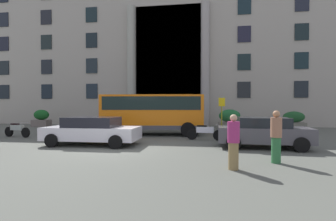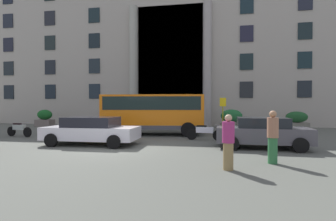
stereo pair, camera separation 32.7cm
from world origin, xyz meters
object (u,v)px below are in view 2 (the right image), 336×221
(pedestrian_child_trailing, at_px, (228,142))
(pedestrian_woman_dark_dress, at_px, (273,137))
(parked_estate_mid, at_px, (262,132))
(scooter_by_planter, at_px, (19,129))
(motorcycle_far_end, at_px, (85,130))
(bus_stop_sign, at_px, (223,111))
(hedge_planter_west, at_px, (45,118))
(parked_hatchback_near, at_px, (92,130))
(hedge_planter_east, at_px, (231,119))
(hedge_planter_far_east, at_px, (147,120))
(hedge_planter_entrance_left, at_px, (297,121))
(motorcycle_near_kerb, at_px, (204,132))
(orange_minibus, at_px, (153,111))

(pedestrian_child_trailing, bearing_deg, pedestrian_woman_dark_dress, -151.48)
(parked_estate_mid, distance_m, scooter_by_planter, 14.08)
(pedestrian_child_trailing, bearing_deg, motorcycle_far_end, -45.49)
(bus_stop_sign, height_order, hedge_planter_west, bus_stop_sign)
(parked_hatchback_near, relative_size, motorcycle_far_end, 2.32)
(hedge_planter_east, relative_size, hedge_planter_west, 1.18)
(motorcycle_far_end, bearing_deg, hedge_planter_far_east, 61.40)
(motorcycle_far_end, bearing_deg, pedestrian_child_trailing, -52.42)
(hedge_planter_entrance_left, xyz_separation_m, pedestrian_woman_dark_dress, (-4.57, -12.31, 0.18))
(hedge_planter_east, height_order, pedestrian_child_trailing, pedestrian_child_trailing)
(motorcycle_near_kerb, relative_size, motorcycle_far_end, 1.06)
(hedge_planter_far_east, xyz_separation_m, hedge_planter_entrance_left, (12.01, -0.07, 0.05))
(hedge_planter_far_east, height_order, hedge_planter_east, hedge_planter_east)
(orange_minibus, height_order, parked_estate_mid, orange_minibus)
(motorcycle_far_end, bearing_deg, bus_stop_sign, 14.00)
(bus_stop_sign, distance_m, scooter_by_planter, 13.29)
(orange_minibus, distance_m, hedge_planter_entrance_left, 11.46)
(hedge_planter_east, height_order, motorcycle_far_end, hedge_planter_east)
(hedge_planter_west, height_order, scooter_by_planter, hedge_planter_west)
(hedge_planter_far_east, relative_size, parked_hatchback_near, 0.39)
(hedge_planter_entrance_left, relative_size, scooter_by_planter, 0.87)
(parked_estate_mid, distance_m, motorcycle_near_kerb, 3.39)
(orange_minibus, bearing_deg, motorcycle_near_kerb, -39.65)
(parked_estate_mid, distance_m, motorcycle_far_end, 9.73)
(bus_stop_sign, height_order, pedestrian_child_trailing, bus_stop_sign)
(pedestrian_woman_dark_dress, bearing_deg, hedge_planter_east, 40.70)
(motorcycle_near_kerb, height_order, scooter_by_planter, same)
(orange_minibus, xyz_separation_m, scooter_by_planter, (-7.95, -2.42, -1.11))
(scooter_by_planter, relative_size, motorcycle_far_end, 1.01)
(scooter_by_planter, bearing_deg, pedestrian_woman_dark_dress, -8.24)
(motorcycle_near_kerb, bearing_deg, motorcycle_far_end, -169.01)
(hedge_planter_entrance_left, xyz_separation_m, motorcycle_near_kerb, (-6.96, -7.07, -0.24))
(hedge_planter_east, xyz_separation_m, motorcycle_far_end, (-8.93, -7.53, -0.32))
(parked_estate_mid, height_order, pedestrian_child_trailing, pedestrian_child_trailing)
(bus_stop_sign, distance_m, hedge_planter_west, 16.23)
(bus_stop_sign, relative_size, pedestrian_child_trailing, 1.49)
(hedge_planter_west, bearing_deg, parked_hatchback_near, -45.32)
(hedge_planter_east, height_order, pedestrian_woman_dark_dress, pedestrian_woman_dark_dress)
(motorcycle_far_end, xyz_separation_m, pedestrian_woman_dark_dress, (9.29, -4.97, 0.43))
(bus_stop_sign, relative_size, motorcycle_near_kerb, 1.19)
(hedge_planter_entrance_left, relative_size, parked_hatchback_near, 0.38)
(bus_stop_sign, distance_m, parked_estate_mid, 6.47)
(pedestrian_child_trailing, bearing_deg, orange_minibus, -71.06)
(bus_stop_sign, distance_m, hedge_planter_east, 3.32)
(motorcycle_near_kerb, xyz_separation_m, pedestrian_child_trailing, (0.89, -6.33, 0.37))
(hedge_planter_east, xyz_separation_m, hedge_planter_west, (-16.79, -0.26, -0.03))
(hedge_planter_entrance_left, bearing_deg, pedestrian_child_trailing, -114.37)
(parked_hatchback_near, bearing_deg, pedestrian_woman_dark_dress, -19.40)
(orange_minibus, height_order, motorcycle_far_end, orange_minibus)
(hedge_planter_entrance_left, relative_size, pedestrian_woman_dark_dress, 0.98)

